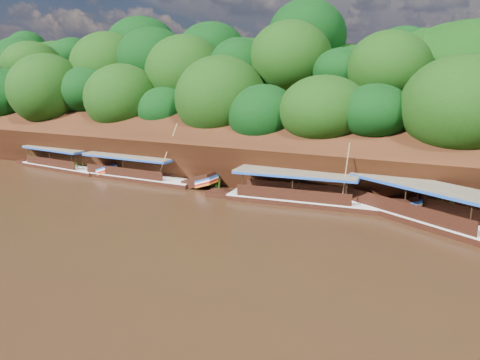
{
  "coord_description": "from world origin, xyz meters",
  "views": [
    {
      "loc": [
        13.78,
        -23.84,
        9.41
      ],
      "look_at": [
        -2.23,
        7.0,
        1.52
      ],
      "focal_mm": 35.0,
      "sensor_mm": 36.0,
      "label": 1
    }
  ],
  "objects_px": {
    "boat_3": "(66,165)",
    "boat_0": "(437,218)",
    "boat_1": "(315,198)",
    "boat_2": "(143,175)"
  },
  "relations": [
    {
      "from": "boat_1",
      "to": "boat_3",
      "type": "relative_size",
      "value": 1.14
    },
    {
      "from": "boat_1",
      "to": "boat_2",
      "type": "bearing_deg",
      "value": 171.96
    },
    {
      "from": "boat_0",
      "to": "boat_3",
      "type": "height_order",
      "value": "boat_0"
    },
    {
      "from": "boat_1",
      "to": "boat_3",
      "type": "height_order",
      "value": "boat_1"
    },
    {
      "from": "boat_0",
      "to": "boat_2",
      "type": "height_order",
      "value": "boat_0"
    },
    {
      "from": "boat_1",
      "to": "boat_2",
      "type": "height_order",
      "value": "boat_2"
    },
    {
      "from": "boat_0",
      "to": "boat_1",
      "type": "height_order",
      "value": "boat_0"
    },
    {
      "from": "boat_1",
      "to": "boat_2",
      "type": "relative_size",
      "value": 0.99
    },
    {
      "from": "boat_3",
      "to": "boat_0",
      "type": "bearing_deg",
      "value": 1.4
    },
    {
      "from": "boat_2",
      "to": "boat_1",
      "type": "bearing_deg",
      "value": -1.81
    }
  ]
}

